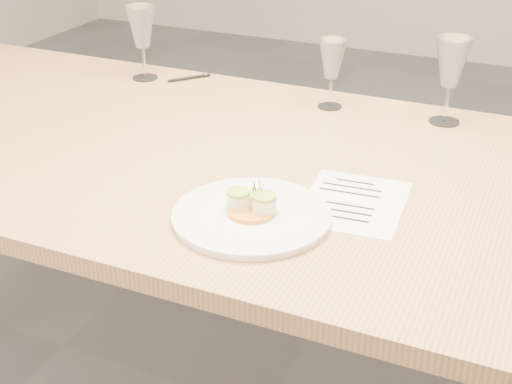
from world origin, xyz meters
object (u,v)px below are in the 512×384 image
at_px(recipe_sheet, 354,202).
at_px(wine_glass_0, 142,28).
at_px(wine_glass_1, 332,61).
at_px(wine_glass_2, 452,64).
at_px(dinner_plate, 252,215).
at_px(ballpoint_pen, 190,78).
at_px(dining_table, 265,187).

xyz_separation_m(recipe_sheet, wine_glass_0, (-0.79, 0.50, 0.15)).
xyz_separation_m(wine_glass_0, wine_glass_1, (0.57, -0.01, -0.02)).
height_order(wine_glass_1, wine_glass_2, wine_glass_2).
relative_size(dinner_plate, ballpoint_pen, 2.81).
bearing_deg(ballpoint_pen, wine_glass_1, -56.80).
relative_size(dining_table, recipe_sheet, 9.20).
xyz_separation_m(recipe_sheet, wine_glass_2, (0.08, 0.50, 0.15)).
distance_m(ballpoint_pen, wine_glass_0, 0.19).
relative_size(ballpoint_pen, wine_glass_0, 0.50).
xyz_separation_m(dining_table, wine_glass_1, (0.02, 0.37, 0.19)).
distance_m(dinner_plate, wine_glass_1, 0.65).
bearing_deg(ballpoint_pen, wine_glass_2, -53.01).
xyz_separation_m(dining_table, dinner_plate, (0.08, -0.26, 0.08)).
bearing_deg(wine_glass_1, recipe_sheet, -66.08).
relative_size(dining_table, wine_glass_2, 11.18).
relative_size(wine_glass_1, wine_glass_2, 0.84).
bearing_deg(ballpoint_pen, wine_glass_0, 149.83).
xyz_separation_m(dinner_plate, recipe_sheet, (0.15, 0.15, -0.01)).
bearing_deg(wine_glass_2, recipe_sheet, -99.02).
bearing_deg(wine_glass_0, wine_glass_1, -0.68).
height_order(dining_table, ballpoint_pen, ballpoint_pen).
bearing_deg(recipe_sheet, wine_glass_1, 109.53).
bearing_deg(wine_glass_1, wine_glass_2, 2.97).
bearing_deg(wine_glass_0, ballpoint_pen, 20.04).
distance_m(ballpoint_pen, wine_glass_2, 0.76).
relative_size(wine_glass_0, wine_glass_1, 1.17).
bearing_deg(recipe_sheet, wine_glass_0, 143.51).
bearing_deg(dinner_plate, dining_table, 108.04).
relative_size(dinner_plate, wine_glass_2, 1.40).
xyz_separation_m(dining_table, recipe_sheet, (0.24, -0.12, 0.07)).
bearing_deg(dinner_plate, ballpoint_pen, 126.72).
distance_m(dining_table, wine_glass_1, 0.42).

